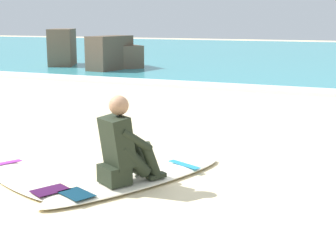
# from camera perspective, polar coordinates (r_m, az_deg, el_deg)

# --- Properties ---
(ground_plane) EXTENTS (80.00, 80.00, 0.00)m
(ground_plane) POSITION_cam_1_polar(r_m,az_deg,el_deg) (6.06, -4.36, -6.27)
(ground_plane) COLOR beige
(sea) EXTENTS (80.00, 28.00, 0.10)m
(sea) POSITION_cam_1_polar(r_m,az_deg,el_deg) (26.23, 17.58, 6.69)
(sea) COLOR teal
(sea) RESTS_ON ground
(breaking_foam) EXTENTS (80.00, 0.90, 0.11)m
(breaking_foam) POSITION_cam_1_polar(r_m,az_deg,el_deg) (12.74, 10.94, 2.96)
(breaking_foam) COLOR white
(breaking_foam) RESTS_ON ground
(surfboard_main) EXTENTS (1.50, 2.52, 0.08)m
(surfboard_main) POSITION_cam_1_polar(r_m,az_deg,el_deg) (5.54, -3.42, -7.56)
(surfboard_main) COLOR #EFE5C6
(surfboard_main) RESTS_ON ground
(surfer_seated) EXTENTS (0.64, 0.77, 0.95)m
(surfer_seated) POSITION_cam_1_polar(r_m,az_deg,el_deg) (5.29, -5.18, -3.96)
(surfer_seated) COLOR black
(surfer_seated) RESTS_ON surfboard_main
(surfboard_spare_near) EXTENTS (2.10, 1.38, 0.08)m
(surfboard_spare_near) POSITION_cam_1_polar(r_m,az_deg,el_deg) (5.83, -16.52, -7.04)
(surfboard_spare_near) COLOR #EFE5C6
(surfboard_spare_near) RESTS_ON ground
(rock_outcrop_distant) EXTENTS (4.16, 2.75, 1.46)m
(rock_outcrop_distant) POSITION_cam_1_polar(r_m,az_deg,el_deg) (18.13, -8.61, 7.16)
(rock_outcrop_distant) COLOR brown
(rock_outcrop_distant) RESTS_ON ground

